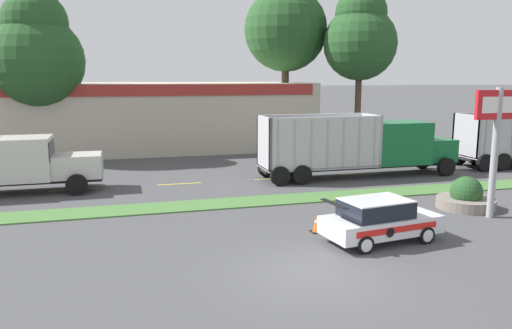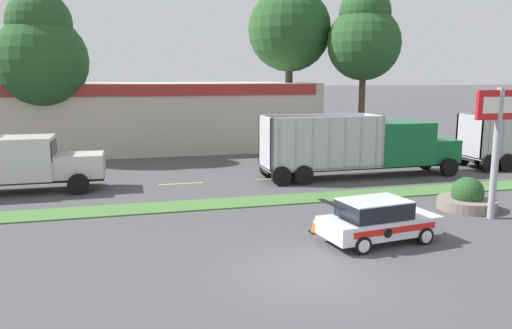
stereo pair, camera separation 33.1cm
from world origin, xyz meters
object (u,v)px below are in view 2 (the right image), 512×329
rally_car (378,220)px  traffic_cone (316,224)px  store_sign_post (498,130)px  dump_truck_lead (380,147)px  stone_planter (467,198)px

rally_car → traffic_cone: 2.35m
store_sign_post → traffic_cone: size_ratio=8.04×
store_sign_post → rally_car: bearing=-165.7°
dump_truck_lead → traffic_cone: 11.98m
dump_truck_lead → store_sign_post: size_ratio=2.22×
traffic_cone → dump_truck_lead: bearing=50.7°
store_sign_post → stone_planter: bearing=90.0°
dump_truck_lead → stone_planter: dump_truck_lead is taller
store_sign_post → traffic_cone: (-7.65, 0.03, -3.32)m
rally_car → dump_truck_lead: bearing=61.5°
stone_planter → traffic_cone: stone_planter is taller
rally_car → stone_planter: (5.96, 3.03, -0.32)m
rally_car → traffic_cone: rally_car is taller
traffic_cone → store_sign_post: bearing=-0.3°
dump_truck_lead → store_sign_post: bearing=-89.3°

